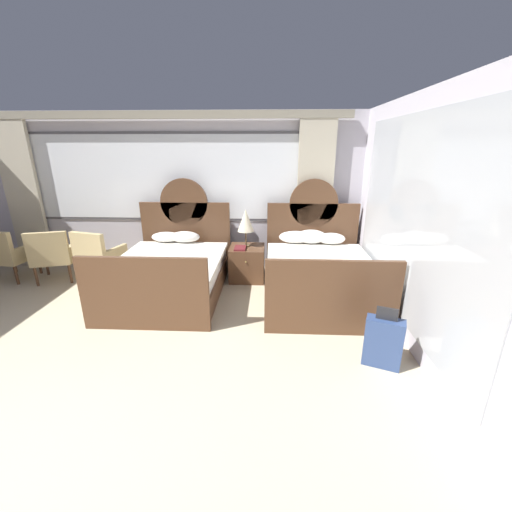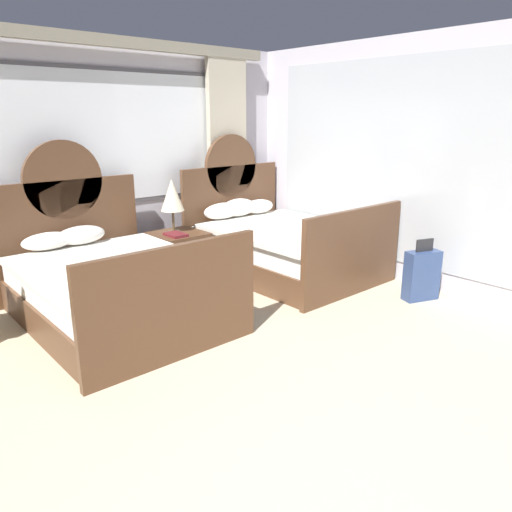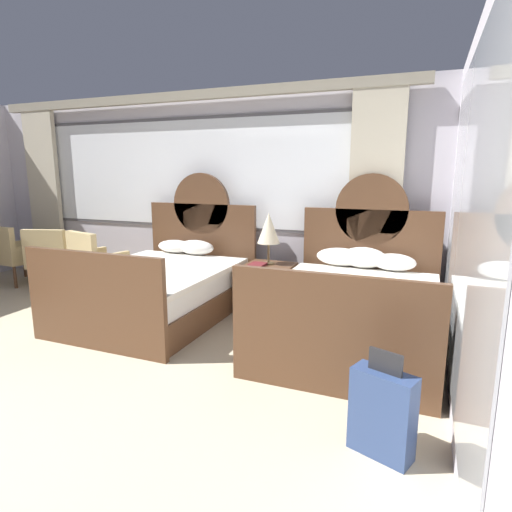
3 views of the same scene
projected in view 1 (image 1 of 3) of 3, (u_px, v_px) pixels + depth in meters
name	position (u px, v px, depth m)	size (l,w,h in m)	color
wall_back_window	(167.00, 189.00, 5.70)	(6.76, 0.22, 2.70)	silver
wall_right_mirror	(425.00, 227.00, 3.32)	(0.08, 4.81, 2.70)	silver
bed_near_window	(171.00, 271.00, 4.91)	(1.56, 2.12, 1.63)	brown
bed_near_mirror	(318.00, 273.00, 4.83)	(1.56, 2.12, 1.63)	brown
nightstand_between_beds	(247.00, 263.00, 5.44)	(0.57, 0.59, 0.56)	brown
table_lamp_on_nightstand	(246.00, 221.00, 5.26)	(0.27, 0.27, 0.62)	brown
book_on_nightstand	(240.00, 248.00, 5.24)	(0.18, 0.26, 0.03)	maroon
armchair_by_window_left	(98.00, 254.00, 5.27)	(0.73, 0.73, 0.88)	tan
armchair_by_window_centre	(53.00, 254.00, 5.30)	(0.74, 0.74, 0.88)	tan
armchair_by_window_right	(7.00, 253.00, 5.33)	(0.64, 0.64, 0.88)	tan
suitcase_on_floor	(383.00, 342.00, 3.27)	(0.40, 0.28, 0.65)	navy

